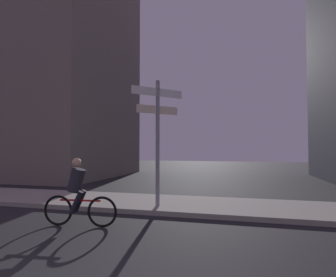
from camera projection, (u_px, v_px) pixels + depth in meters
sidewalk_kerb at (159, 204)px, 8.95m from camera, size 40.00×2.66×0.14m
signpost at (158, 130)px, 8.33m from camera, size 1.22×1.22×3.74m
cyclist at (78, 194)px, 6.59m from camera, size 1.81×0.37×1.61m
building_left_block at (49, 21)px, 19.59m from camera, size 10.05×9.49×21.63m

